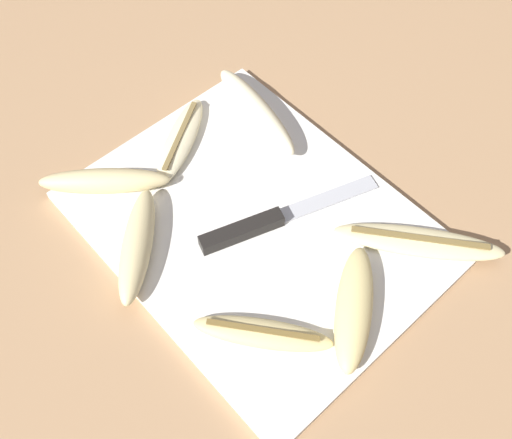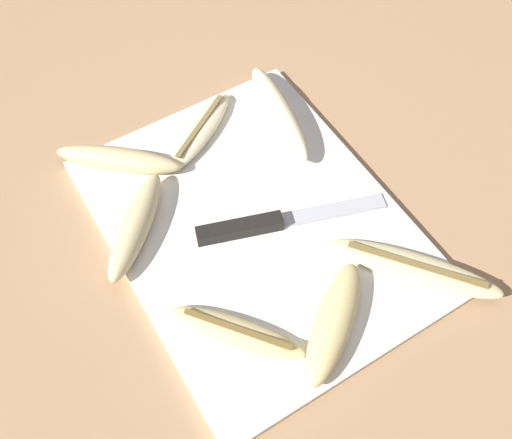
# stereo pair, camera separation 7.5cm
# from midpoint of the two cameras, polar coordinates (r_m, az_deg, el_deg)

# --- Properties ---
(ground_plane) EXTENTS (4.00, 4.00, 0.00)m
(ground_plane) POSITION_cam_midpoint_polar(r_m,az_deg,el_deg) (0.77, 2.78, -1.10)
(ground_plane) COLOR tan
(cutting_board) EXTENTS (0.44, 0.35, 0.01)m
(cutting_board) POSITION_cam_midpoint_polar(r_m,az_deg,el_deg) (0.77, 2.80, -0.86)
(cutting_board) COLOR white
(cutting_board) RESTS_ON ground_plane
(knife) EXTENTS (0.10, 0.24, 0.02)m
(knife) POSITION_cam_midpoint_polar(r_m,az_deg,el_deg) (0.75, 2.89, -0.58)
(knife) COLOR black
(knife) RESTS_ON cutting_board
(banana_spotted_left) EXTENTS (0.15, 0.13, 0.02)m
(banana_spotted_left) POSITION_cam_midpoint_polar(r_m,az_deg,el_deg) (0.68, 1.45, -10.96)
(banana_spotted_left) COLOR #DBC684
(banana_spotted_left) RESTS_ON cutting_board
(banana_soft_right) EXTENTS (0.19, 0.16, 0.02)m
(banana_soft_right) POSITION_cam_midpoint_polar(r_m,az_deg,el_deg) (0.75, 17.72, -4.66)
(banana_soft_right) COLOR beige
(banana_soft_right) RESTS_ON cutting_board
(banana_mellow_near) EXTENTS (0.14, 0.15, 0.03)m
(banana_mellow_near) POSITION_cam_midpoint_polar(r_m,az_deg,el_deg) (0.81, -10.42, 5.46)
(banana_mellow_near) COLOR beige
(banana_mellow_near) RESTS_ON cutting_board
(banana_bright_far) EXTENTS (0.19, 0.07, 0.04)m
(banana_bright_far) POSITION_cam_midpoint_polar(r_m,az_deg,el_deg) (0.85, 4.78, 9.96)
(banana_bright_far) COLOR beige
(banana_bright_far) RESTS_ON cutting_board
(banana_pale_long) EXTENTS (0.12, 0.15, 0.02)m
(banana_pale_long) POSITION_cam_midpoint_polar(r_m,az_deg,el_deg) (0.84, -2.79, 8.32)
(banana_pale_long) COLOR beige
(banana_pale_long) RESTS_ON cutting_board
(banana_ripe_center) EXTENTS (0.14, 0.14, 0.03)m
(banana_ripe_center) POSITION_cam_midpoint_polar(r_m,az_deg,el_deg) (0.75, -8.61, -0.81)
(banana_ripe_center) COLOR beige
(banana_ripe_center) RESTS_ON cutting_board
(banana_golden_short) EXTENTS (0.13, 0.15, 0.03)m
(banana_golden_short) POSITION_cam_midpoint_polar(r_m,az_deg,el_deg) (0.69, 10.87, -9.69)
(banana_golden_short) COLOR #EDD689
(banana_golden_short) RESTS_ON cutting_board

